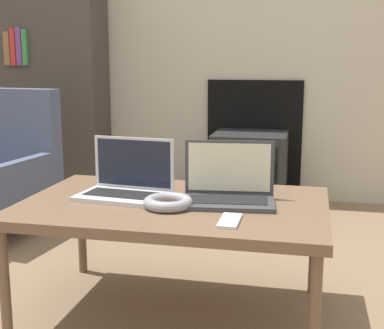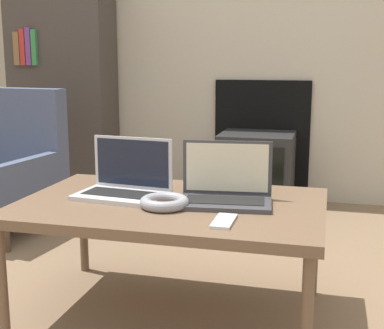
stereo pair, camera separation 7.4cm
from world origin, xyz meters
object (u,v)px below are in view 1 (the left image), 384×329
object	(u,v)px
laptop_right	(228,189)
tv	(250,170)
phone	(230,221)
headphones	(168,202)
laptop_left	(127,183)

from	to	relation	value
laptop_right	tv	size ratio (longest dim) A/B	0.72
phone	tv	size ratio (longest dim) A/B	0.31
headphones	phone	distance (m)	0.26
laptop_left	tv	world-z (taller)	laptop_left
laptop_left	headphones	world-z (taller)	laptop_left
laptop_left	tv	distance (m)	1.55
laptop_right	tv	bearing A→B (deg)	87.04
phone	laptop_left	bearing A→B (deg)	150.36
tv	laptop_left	bearing A→B (deg)	-100.95
headphones	laptop_left	bearing A→B (deg)	147.21
laptop_left	tv	bearing A→B (deg)	85.06
laptop_left	tv	xyz separation A→B (m)	(0.29, 1.50, -0.24)
laptop_left	tv	size ratio (longest dim) A/B	0.72
phone	tv	distance (m)	1.76
laptop_left	phone	size ratio (longest dim) A/B	2.31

